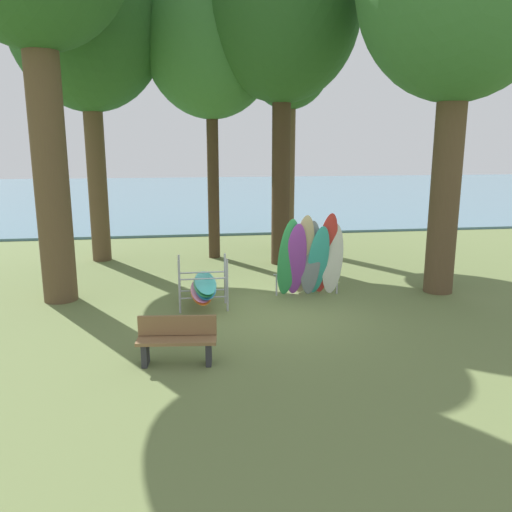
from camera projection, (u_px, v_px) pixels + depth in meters
name	position (u px, v px, depth m)	size (l,w,h in m)	color
ground_plane	(269.00, 314.00, 11.87)	(80.00, 80.00, 0.00)	olive
lake_water	(206.00, 193.00, 39.17)	(80.00, 36.00, 0.10)	slate
tree_mid_behind	(87.00, 22.00, 15.71)	(4.77, 4.77, 10.27)	brown
tree_far_left_back	(289.00, 63.00, 17.97)	(3.04, 3.04, 8.48)	brown
tree_far_right_back	(211.00, 40.00, 16.21)	(4.30, 4.30, 9.53)	#42301E
tree_deep_back	(283.00, 13.00, 15.20)	(4.63, 4.63, 10.34)	#42301E
leaning_board_pile	(310.00, 258.00, 12.86)	(1.75, 1.07, 2.23)	#339E56
board_storage_rack	(203.00, 287.00, 12.19)	(1.15, 2.11, 1.25)	#9EA0A5
park_bench	(177.00, 339.00, 9.14)	(1.43, 0.55, 0.85)	#2D2D33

